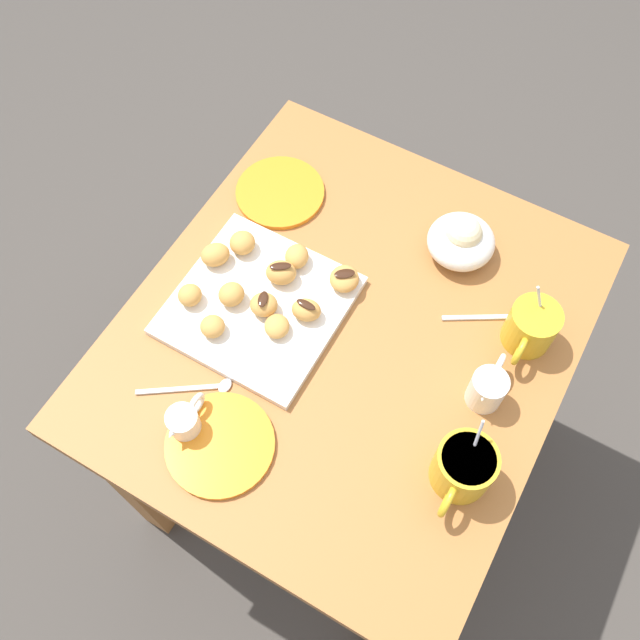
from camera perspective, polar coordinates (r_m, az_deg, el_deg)
ground_plane at (r=1.93m, az=1.50°, el=-10.96°), size 8.00×8.00×0.00m
dining_table at (r=1.38m, az=2.07°, el=-3.88°), size 0.84×0.75×0.75m
pastry_plate_square at (r=1.25m, az=-5.02°, el=1.20°), size 0.29×0.29×0.02m
coffee_mug_mustard_left at (r=1.24m, az=16.80°, el=-0.52°), size 0.12×0.09×0.13m
coffee_mug_mustard_right at (r=1.11m, az=11.57°, el=-11.69°), size 0.13×0.09×0.14m
cream_pitcher_white at (r=1.18m, az=13.57°, el=-5.21°), size 0.10×0.06×0.07m
ice_cream_bowl at (r=1.31m, az=11.43°, el=6.41°), size 0.12×0.12×0.09m
chocolate_sauce_pitcher at (r=1.16m, az=-11.00°, el=-8.10°), size 0.09×0.05×0.06m
saucer_orange_left at (r=1.39m, az=-3.27°, el=10.33°), size 0.17×0.17×0.01m
saucer_orange_right at (r=1.16m, az=-8.13°, el=-9.99°), size 0.18×0.18×0.01m
loose_spoon_near_saucer at (r=1.20m, az=-10.02°, el=-5.46°), size 0.10×0.14×0.01m
loose_spoon_by_plate at (r=1.28m, az=14.37°, el=0.24°), size 0.09×0.14×0.01m
beignet_0 at (r=1.25m, az=1.99°, el=3.37°), size 0.07×0.06×0.03m
chocolate_drizzle_0 at (r=1.23m, az=2.02°, el=3.79°), size 0.04×0.04×0.00m
beignet_1 at (r=1.22m, az=-8.73°, el=-0.52°), size 0.04×0.04×0.03m
beignet_2 at (r=1.25m, az=-3.18°, el=3.87°), size 0.06×0.07×0.04m
chocolate_drizzle_2 at (r=1.23m, az=-3.23°, el=4.39°), size 0.04×0.04×0.00m
beignet_3 at (r=1.21m, az=-1.12°, el=0.82°), size 0.05×0.06×0.04m
chocolate_drizzle_3 at (r=1.20m, az=-1.14°, el=1.27°), size 0.01×0.04×0.00m
beignet_4 at (r=1.27m, az=-1.90°, el=5.19°), size 0.06×0.06×0.04m
beignet_5 at (r=1.25m, az=-10.54°, el=2.00°), size 0.04×0.04×0.04m
beignet_6 at (r=1.22m, az=-4.60°, el=1.25°), size 0.06×0.06×0.04m
chocolate_drizzle_6 at (r=1.21m, az=-4.66°, el=1.71°), size 0.04×0.03×0.00m
beignet_7 at (r=1.29m, az=-6.33°, el=6.26°), size 0.06×0.06×0.04m
beignet_8 at (r=1.28m, az=-8.62°, el=5.13°), size 0.07×0.07×0.04m
beignet_9 at (r=1.21m, az=-3.52°, el=-0.51°), size 0.06×0.06×0.03m
beignet_10 at (r=1.24m, az=-7.22°, el=2.09°), size 0.06×0.05×0.04m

